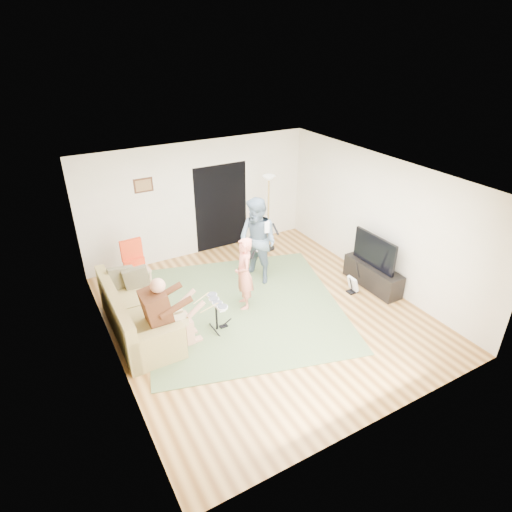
{
  "coord_description": "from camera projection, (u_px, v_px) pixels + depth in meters",
  "views": [
    {
      "loc": [
        -3.45,
        -5.83,
        4.85
      ],
      "look_at": [
        -0.0,
        0.3,
        1.11
      ],
      "focal_mm": 30.0,
      "sensor_mm": 36.0,
      "label": 1
    }
  ],
  "objects": [
    {
      "name": "floor",
      "position": [
        264.0,
        313.0,
        8.26
      ],
      "size": [
        6.0,
        6.0,
        0.0
      ],
      "primitive_type": "plane",
      "color": "brown",
      "rests_on": "ground"
    },
    {
      "name": "walls",
      "position": [
        264.0,
        251.0,
        7.62
      ],
      "size": [
        5.5,
        6.0,
        2.7
      ],
      "primitive_type": null,
      "color": "silver",
      "rests_on": "floor"
    },
    {
      "name": "ceiling",
      "position": [
        265.0,
        178.0,
        6.99
      ],
      "size": [
        6.0,
        6.0,
        0.0
      ],
      "primitive_type": "plane",
      "rotation": [
        3.14,
        0.0,
        0.0
      ],
      "color": "white",
      "rests_on": "walls"
    },
    {
      "name": "window_blinds",
      "position": [
        102.0,
        275.0,
        6.49
      ],
      "size": [
        0.0,
        2.05,
        2.05
      ],
      "primitive_type": "plane",
      "rotation": [
        1.57,
        0.0,
        1.57
      ],
      "color": "brown",
      "rests_on": "walls"
    },
    {
      "name": "doorway",
      "position": [
        221.0,
        207.0,
        10.3
      ],
      "size": [
        2.1,
        0.0,
        2.1
      ],
      "primitive_type": "plane",
      "rotation": [
        1.57,
        0.0,
        0.0
      ],
      "color": "black",
      "rests_on": "walls"
    },
    {
      "name": "picture_frame",
      "position": [
        143.0,
        185.0,
        9.12
      ],
      "size": [
        0.42,
        0.03,
        0.32
      ],
      "primitive_type": "cube",
      "color": "#3F2314",
      "rests_on": "walls"
    },
    {
      "name": "area_rug",
      "position": [
        244.0,
        307.0,
        8.42
      ],
      "size": [
        4.56,
        4.65,
        0.02
      ],
      "primitive_type": "cube",
      "rotation": [
        0.0,
        0.0,
        -0.27
      ],
      "color": "#546A40",
      "rests_on": "floor"
    },
    {
      "name": "sofa",
      "position": [
        135.0,
        318.0,
        7.59
      ],
      "size": [
        0.93,
        2.26,
        0.92
      ],
      "color": "#A28E51",
      "rests_on": "floor"
    },
    {
      "name": "drummer",
      "position": [
        169.0,
        320.0,
        7.17
      ],
      "size": [
        0.89,
        0.5,
        1.36
      ],
      "color": "#552C18",
      "rests_on": "sofa"
    },
    {
      "name": "drum_kit",
      "position": [
        217.0,
        317.0,
        7.67
      ],
      "size": [
        0.35,
        0.63,
        0.64
      ],
      "color": "black",
      "rests_on": "floor"
    },
    {
      "name": "singer",
      "position": [
        244.0,
        274.0,
        8.12
      ],
      "size": [
        0.49,
        0.61,
        1.47
      ],
      "primitive_type": "imported",
      "rotation": [
        0.0,
        0.0,
        -1.85
      ],
      "color": "#EE7E67",
      "rests_on": "floor"
    },
    {
      "name": "microphone",
      "position": [
        253.0,
        254.0,
        8.04
      ],
      "size": [
        0.06,
        0.06,
        0.24
      ],
      "primitive_type": null,
      "color": "black",
      "rests_on": "singer"
    },
    {
      "name": "guitarist",
      "position": [
        257.0,
        241.0,
        8.91
      ],
      "size": [
        0.97,
        1.09,
        1.86
      ],
      "primitive_type": "imported",
      "rotation": [
        0.0,
        0.0,
        -1.22
      ],
      "color": "slate",
      "rests_on": "floor"
    },
    {
      "name": "guitar_held",
      "position": [
        266.0,
        225.0,
        8.84
      ],
      "size": [
        0.32,
        0.6,
        0.26
      ],
      "primitive_type": null,
      "rotation": [
        0.0,
        0.0,
        -0.36
      ],
      "color": "white",
      "rests_on": "guitarist"
    },
    {
      "name": "guitar_spare",
      "position": [
        353.0,
        284.0,
        8.81
      ],
      "size": [
        0.26,
        0.24,
        0.73
      ],
      "color": "black",
      "rests_on": "floor"
    },
    {
      "name": "torchiere_lamp",
      "position": [
        269.0,
        200.0,
        10.08
      ],
      "size": [
        0.34,
        0.34,
        1.87
      ],
      "color": "black",
      "rests_on": "floor"
    },
    {
      "name": "dining_chair",
      "position": [
        137.0,
        273.0,
        8.84
      ],
      "size": [
        0.49,
        0.51,
        1.08
      ],
      "rotation": [
        0.0,
        0.0,
        0.06
      ],
      "color": "tan",
      "rests_on": "floor"
    },
    {
      "name": "tv_cabinet",
      "position": [
        373.0,
        276.0,
        9.01
      ],
      "size": [
        0.4,
        1.4,
        0.5
      ],
      "primitive_type": "cube",
      "color": "black",
      "rests_on": "floor"
    },
    {
      "name": "television",
      "position": [
        375.0,
        251.0,
        8.71
      ],
      "size": [
        0.06,
        1.13,
        0.67
      ],
      "primitive_type": "cube",
      "color": "black",
      "rests_on": "tv_cabinet"
    }
  ]
}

